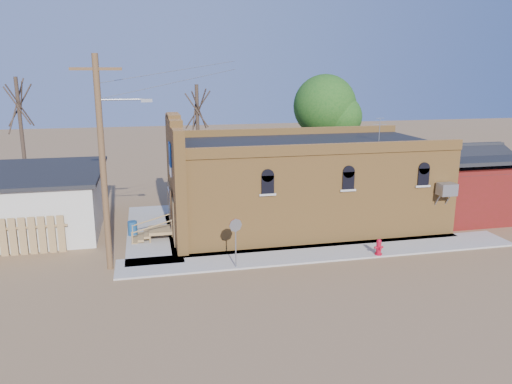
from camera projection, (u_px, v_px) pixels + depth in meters
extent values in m
plane|color=olive|center=(300.00, 263.00, 22.20)|extent=(120.00, 120.00, 0.00)
cube|color=#9E9991|center=(324.00, 252.00, 23.37)|extent=(19.00, 2.20, 0.08)
cube|color=#9E9991|center=(152.00, 231.00, 26.53)|extent=(2.60, 10.00, 0.08)
cube|color=#A97233|center=(305.00, 185.00, 27.32)|extent=(14.00, 7.00, 4.50)
cube|color=black|center=(306.00, 143.00, 26.78)|extent=(13.80, 6.80, 0.12)
cube|color=#A97233|center=(176.00, 179.00, 25.67)|extent=(0.50, 7.40, 5.80)
cube|color=navy|center=(170.00, 162.00, 24.20)|extent=(0.08, 1.10, 1.56)
cube|color=gray|center=(447.00, 189.00, 24.80)|extent=(0.85, 0.65, 0.60)
cube|color=#55140E|center=(458.00, 188.00, 29.50)|extent=(5.00, 6.00, 3.20)
cylinder|color=brown|center=(103.00, 166.00, 20.53)|extent=(0.26, 0.26, 9.00)
cube|color=brown|center=(96.00, 69.00, 19.61)|extent=(2.00, 0.12, 0.12)
cylinder|color=gray|center=(121.00, 99.00, 20.09)|extent=(1.80, 0.08, 0.08)
cube|color=gray|center=(147.00, 100.00, 20.31)|extent=(0.45, 0.22, 0.14)
cylinder|color=#402E24|center=(198.00, 142.00, 33.00)|extent=(0.24, 0.24, 7.50)
cylinder|color=#402E24|center=(23.00, 141.00, 31.54)|extent=(0.24, 0.24, 8.00)
cylinder|color=#402E24|center=(324.00, 146.00, 35.55)|extent=(0.28, 0.28, 6.30)
sphere|color=#164814|center=(325.00, 106.00, 34.89)|extent=(4.40, 4.40, 4.40)
cylinder|color=#A4091F|center=(378.00, 254.00, 22.99)|extent=(0.36, 0.36, 0.06)
cylinder|color=#A4091F|center=(379.00, 247.00, 22.91)|extent=(0.25, 0.25, 0.57)
sphere|color=#A4091F|center=(379.00, 241.00, 22.85)|extent=(0.23, 0.23, 0.23)
cylinder|color=#A4091F|center=(380.00, 248.00, 22.78)|extent=(0.11, 0.13, 0.10)
cylinder|color=#A4091F|center=(376.00, 248.00, 22.88)|extent=(0.13, 0.11, 0.10)
cylinder|color=#A4091F|center=(382.00, 247.00, 22.94)|extent=(0.13, 0.11, 0.10)
cylinder|color=gray|center=(236.00, 245.00, 21.33)|extent=(0.06, 0.06, 1.97)
cylinder|color=gray|center=(236.00, 225.00, 21.11)|extent=(0.58, 0.18, 0.59)
cylinder|color=#A91109|center=(235.00, 225.00, 21.14)|extent=(0.58, 0.18, 0.59)
cylinder|color=navy|center=(133.00, 228.00, 25.66)|extent=(0.57, 0.57, 0.73)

